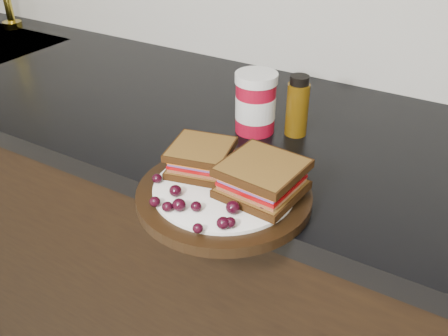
# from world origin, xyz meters

# --- Properties ---
(base_cabinets) EXTENTS (3.96, 0.58, 0.86)m
(base_cabinets) POSITION_xyz_m (0.00, 1.70, 0.43)
(base_cabinets) COLOR black
(base_cabinets) RESTS_ON ground_plane
(countertop) EXTENTS (3.98, 0.60, 0.04)m
(countertop) POSITION_xyz_m (0.00, 1.70, 0.88)
(countertop) COLOR black
(countertop) RESTS_ON base_cabinets
(plate) EXTENTS (0.28, 0.28, 0.02)m
(plate) POSITION_xyz_m (0.03, 1.43, 0.91)
(plate) COLOR black
(plate) RESTS_ON countertop
(sandwich_left) EXTENTS (0.12, 0.12, 0.04)m
(sandwich_left) POSITION_xyz_m (-0.03, 1.46, 0.95)
(sandwich_left) COLOR brown
(sandwich_left) RESTS_ON plate
(sandwich_right) EXTENTS (0.12, 0.12, 0.05)m
(sandwich_right) POSITION_xyz_m (0.09, 1.45, 0.95)
(sandwich_right) COLOR brown
(sandwich_right) RESTS_ON plate
(grape_0) EXTENTS (0.02, 0.02, 0.02)m
(grape_0) POSITION_xyz_m (-0.07, 1.39, 0.93)
(grape_0) COLOR black
(grape_0) RESTS_ON plate
(grape_1) EXTENTS (0.02, 0.02, 0.02)m
(grape_1) POSITION_xyz_m (-0.02, 1.37, 0.93)
(grape_1) COLOR black
(grape_1) RESTS_ON plate
(grape_2) EXTENTS (0.02, 0.02, 0.02)m
(grape_2) POSITION_xyz_m (-0.03, 1.33, 0.93)
(grape_2) COLOR black
(grape_2) RESTS_ON plate
(grape_3) EXTENTS (0.02, 0.02, 0.02)m
(grape_3) POSITION_xyz_m (-0.01, 1.33, 0.93)
(grape_3) COLOR black
(grape_3) RESTS_ON plate
(grape_4) EXTENTS (0.02, 0.02, 0.02)m
(grape_4) POSITION_xyz_m (0.01, 1.34, 0.93)
(grape_4) COLOR black
(grape_4) RESTS_ON plate
(grape_5) EXTENTS (0.02, 0.02, 0.02)m
(grape_5) POSITION_xyz_m (0.03, 1.36, 0.93)
(grape_5) COLOR black
(grape_5) RESTS_ON plate
(grape_6) EXTENTS (0.02, 0.02, 0.01)m
(grape_6) POSITION_xyz_m (0.06, 1.32, 0.93)
(grape_6) COLOR black
(grape_6) RESTS_ON plate
(grape_7) EXTENTS (0.02, 0.02, 0.02)m
(grape_7) POSITION_xyz_m (0.08, 1.34, 0.93)
(grape_7) COLOR black
(grape_7) RESTS_ON plate
(grape_8) EXTENTS (0.02, 0.02, 0.02)m
(grape_8) POSITION_xyz_m (0.09, 1.35, 0.93)
(grape_8) COLOR black
(grape_8) RESTS_ON plate
(grape_9) EXTENTS (0.02, 0.02, 0.02)m
(grape_9) POSITION_xyz_m (0.08, 1.38, 0.93)
(grape_9) COLOR black
(grape_9) RESTS_ON plate
(grape_10) EXTENTS (0.02, 0.02, 0.02)m
(grape_10) POSITION_xyz_m (0.12, 1.40, 0.93)
(grape_10) COLOR black
(grape_10) RESTS_ON plate
(grape_11) EXTENTS (0.02, 0.02, 0.02)m
(grape_11) POSITION_xyz_m (0.11, 1.41, 0.93)
(grape_11) COLOR black
(grape_11) RESTS_ON plate
(grape_12) EXTENTS (0.02, 0.02, 0.02)m
(grape_12) POSITION_xyz_m (0.12, 1.43, 0.93)
(grape_12) COLOR black
(grape_12) RESTS_ON plate
(grape_13) EXTENTS (0.02, 0.02, 0.02)m
(grape_13) POSITION_xyz_m (0.11, 1.46, 0.93)
(grape_13) COLOR black
(grape_13) RESTS_ON plate
(grape_14) EXTENTS (0.02, 0.02, 0.01)m
(grape_14) POSITION_xyz_m (0.10, 1.48, 0.93)
(grape_14) COLOR black
(grape_14) RESTS_ON plate
(grape_15) EXTENTS (0.02, 0.02, 0.02)m
(grape_15) POSITION_xyz_m (-0.01, 1.46, 0.93)
(grape_15) COLOR black
(grape_15) RESTS_ON plate
(grape_16) EXTENTS (0.02, 0.02, 0.02)m
(grape_16) POSITION_xyz_m (-0.04, 1.47, 0.93)
(grape_16) COLOR black
(grape_16) RESTS_ON plate
(grape_17) EXTENTS (0.02, 0.02, 0.02)m
(grape_17) POSITION_xyz_m (-0.04, 1.45, 0.93)
(grape_17) COLOR black
(grape_17) RESTS_ON plate
(grape_18) EXTENTS (0.02, 0.02, 0.02)m
(grape_18) POSITION_xyz_m (-0.05, 1.44, 0.93)
(grape_18) COLOR black
(grape_18) RESTS_ON plate
(grape_19) EXTENTS (0.02, 0.02, 0.02)m
(grape_19) POSITION_xyz_m (-0.05, 1.43, 0.93)
(grape_19) COLOR black
(grape_19) RESTS_ON plate
(grape_20) EXTENTS (0.02, 0.02, 0.02)m
(grape_20) POSITION_xyz_m (-0.01, 1.45, 0.93)
(grape_20) COLOR black
(grape_20) RESTS_ON plate
(grape_21) EXTENTS (0.01, 0.01, 0.01)m
(grape_21) POSITION_xyz_m (-0.02, 1.44, 0.93)
(grape_21) COLOR black
(grape_21) RESTS_ON plate
(grape_22) EXTENTS (0.02, 0.02, 0.02)m
(grape_22) POSITION_xyz_m (-0.03, 1.44, 0.93)
(grape_22) COLOR black
(grape_22) RESTS_ON plate
(condiment_jar) EXTENTS (0.10, 0.10, 0.12)m
(condiment_jar) POSITION_xyz_m (-0.04, 1.67, 0.96)
(condiment_jar) COLOR maroon
(condiment_jar) RESTS_ON countertop
(oil_bottle) EXTENTS (0.05, 0.05, 0.12)m
(oil_bottle) POSITION_xyz_m (0.04, 1.70, 0.96)
(oil_bottle) COLOR #4E3407
(oil_bottle) RESTS_ON countertop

